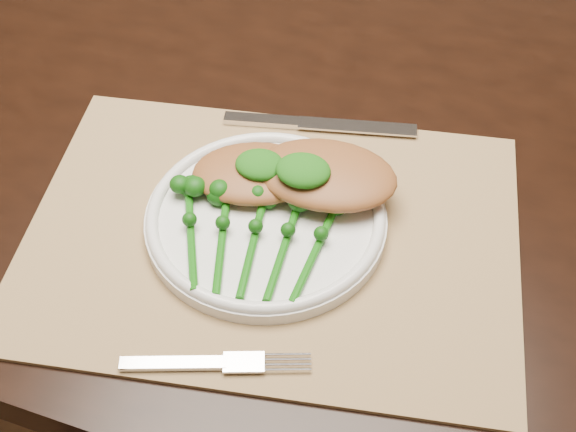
% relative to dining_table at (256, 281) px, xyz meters
% --- Properties ---
extents(floor, '(4.00, 4.00, 0.00)m').
position_rel_dining_table_xyz_m(floor, '(0.13, 0.08, -0.38)').
color(floor, brown).
rests_on(floor, ground).
extents(dining_table, '(1.69, 1.08, 0.75)m').
position_rel_dining_table_xyz_m(dining_table, '(0.00, 0.00, 0.00)').
color(dining_table, black).
rests_on(dining_table, ground).
extents(placemat, '(0.51, 0.39, 0.00)m').
position_rel_dining_table_xyz_m(placemat, '(0.08, -0.21, 0.38)').
color(placemat, '#9B7A4F').
rests_on(placemat, dining_table).
extents(dinner_plate, '(0.24, 0.24, 0.02)m').
position_rel_dining_table_xyz_m(dinner_plate, '(0.07, -0.20, 0.39)').
color(dinner_plate, silver).
rests_on(dinner_plate, placemat).
extents(knife, '(0.22, 0.04, 0.01)m').
position_rel_dining_table_xyz_m(knife, '(0.08, -0.05, 0.38)').
color(knife, silver).
rests_on(knife, placemat).
extents(fork, '(0.17, 0.05, 0.01)m').
position_rel_dining_table_xyz_m(fork, '(0.08, -0.37, 0.38)').
color(fork, silver).
rests_on(fork, placemat).
extents(chicken_fillet_left, '(0.15, 0.12, 0.03)m').
position_rel_dining_table_xyz_m(chicken_fillet_left, '(0.05, -0.16, 0.40)').
color(chicken_fillet_left, brown).
rests_on(chicken_fillet_left, dinner_plate).
extents(chicken_fillet_right, '(0.14, 0.10, 0.03)m').
position_rel_dining_table_xyz_m(chicken_fillet_right, '(0.12, -0.15, 0.41)').
color(chicken_fillet_right, brown).
rests_on(chicken_fillet_right, dinner_plate).
extents(pesto_dollop_left, '(0.05, 0.04, 0.02)m').
position_rel_dining_table_xyz_m(pesto_dollop_left, '(0.06, -0.16, 0.42)').
color(pesto_dollop_left, '#0E470A').
rests_on(pesto_dollop_left, chicken_fillet_left).
extents(pesto_dollop_right, '(0.05, 0.05, 0.02)m').
position_rel_dining_table_xyz_m(pesto_dollop_right, '(0.10, -0.17, 0.43)').
color(pesto_dollop_right, '#0E470A').
rests_on(pesto_dollop_right, chicken_fillet_right).
extents(broccolini_bundle, '(0.15, 0.17, 0.04)m').
position_rel_dining_table_xyz_m(broccolini_bundle, '(0.07, -0.25, 0.40)').
color(broccolini_bundle, '#11570B').
rests_on(broccolini_bundle, dinner_plate).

